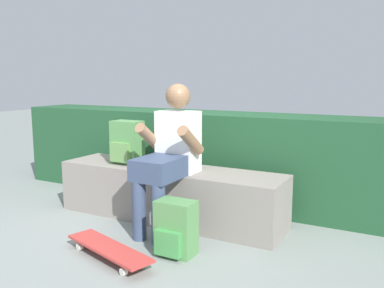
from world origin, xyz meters
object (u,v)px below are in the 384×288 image
object	(u,v)px
backpack_on_bench	(127,143)
backpack_on_ground	(175,229)
person_skater	(169,152)
skateboard_near_person	(109,249)
bench_main	(169,193)

from	to	relation	value
backpack_on_bench	backpack_on_ground	distance (m)	1.20
person_skater	skateboard_near_person	size ratio (longest dim) A/B	1.48
bench_main	backpack_on_ground	world-z (taller)	bench_main
person_skater	skateboard_near_person	world-z (taller)	person_skater
bench_main	backpack_on_bench	bearing A→B (deg)	-178.82
backpack_on_bench	backpack_on_ground	xyz separation A→B (m)	(0.91, -0.64, -0.47)
person_skater	backpack_on_ground	distance (m)	0.70
bench_main	backpack_on_ground	size ratio (longest dim) A/B	5.27
bench_main	backpack_on_bench	size ratio (longest dim) A/B	5.27
bench_main	skateboard_near_person	bearing A→B (deg)	-85.47
bench_main	backpack_on_ground	bearing A→B (deg)	-55.18
backpack_on_bench	backpack_on_ground	world-z (taller)	backpack_on_bench
bench_main	skateboard_near_person	size ratio (longest dim) A/B	2.56
bench_main	person_skater	size ratio (longest dim) A/B	1.73
skateboard_near_person	backpack_on_ground	world-z (taller)	backpack_on_ground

